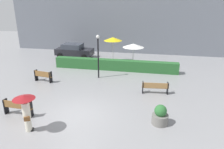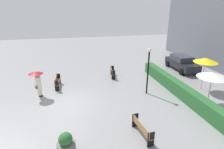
{
  "view_description": "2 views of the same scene",
  "coord_description": "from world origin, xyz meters",
  "px_view_note": "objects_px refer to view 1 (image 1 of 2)",
  "views": [
    {
      "loc": [
        4.09,
        -10.08,
        6.21
      ],
      "look_at": [
        1.4,
        3.36,
        1.35
      ],
      "focal_mm": 33.59,
      "sensor_mm": 36.0,
      "label": 1
    },
    {
      "loc": [
        11.77,
        0.37,
        6.45
      ],
      "look_at": [
        -1.24,
        3.51,
        1.47
      ],
      "focal_mm": 29.22,
      "sensor_mm": 36.0,
      "label": 2
    }
  ],
  "objects_px": {
    "planter_pot": "(160,116)",
    "parked_car": "(74,50)",
    "lamp_post": "(98,52)",
    "bench_far_right": "(155,87)",
    "pedestrian_with_umbrella": "(26,108)",
    "patio_umbrella_yellow": "(113,39)",
    "bench_far_left": "(43,75)",
    "patio_umbrella_white": "(133,46)",
    "bench_near_left": "(17,107)"
  },
  "relations": [
    {
      "from": "planter_pot",
      "to": "patio_umbrella_white",
      "type": "xyz_separation_m",
      "value": [
        -2.47,
        9.78,
        1.67
      ]
    },
    {
      "from": "pedestrian_with_umbrella",
      "to": "patio_umbrella_yellow",
      "type": "bearing_deg",
      "value": 82.24
    },
    {
      "from": "pedestrian_with_umbrella",
      "to": "patio_umbrella_yellow",
      "type": "relative_size",
      "value": 0.74
    },
    {
      "from": "bench_far_left",
      "to": "parked_car",
      "type": "relative_size",
      "value": 0.37
    },
    {
      "from": "planter_pot",
      "to": "parked_car",
      "type": "distance_m",
      "value": 15.46
    },
    {
      "from": "pedestrian_with_umbrella",
      "to": "parked_car",
      "type": "xyz_separation_m",
      "value": [
        -3.01,
        14.2,
        -0.51
      ]
    },
    {
      "from": "pedestrian_with_umbrella",
      "to": "parked_car",
      "type": "bearing_deg",
      "value": 101.96
    },
    {
      "from": "patio_umbrella_white",
      "to": "lamp_post",
      "type": "bearing_deg",
      "value": -125.35
    },
    {
      "from": "bench_far_left",
      "to": "bench_far_right",
      "type": "xyz_separation_m",
      "value": [
        8.86,
        -0.57,
        -0.03
      ]
    },
    {
      "from": "parked_car",
      "to": "patio_umbrella_yellow",
      "type": "bearing_deg",
      "value": -14.59
    },
    {
      "from": "bench_far_left",
      "to": "lamp_post",
      "type": "height_order",
      "value": "lamp_post"
    },
    {
      "from": "bench_far_left",
      "to": "planter_pot",
      "type": "distance_m",
      "value": 10.16
    },
    {
      "from": "pedestrian_with_umbrella",
      "to": "bench_far_left",
      "type": "bearing_deg",
      "value": 112.68
    },
    {
      "from": "pedestrian_with_umbrella",
      "to": "patio_umbrella_yellow",
      "type": "xyz_separation_m",
      "value": [
        1.77,
        12.96,
        1.16
      ]
    },
    {
      "from": "bench_far_left",
      "to": "bench_far_right",
      "type": "relative_size",
      "value": 0.84
    },
    {
      "from": "planter_pot",
      "to": "patio_umbrella_yellow",
      "type": "bearing_deg",
      "value": 113.12
    },
    {
      "from": "parked_car",
      "to": "pedestrian_with_umbrella",
      "type": "bearing_deg",
      "value": -78.04
    },
    {
      "from": "patio_umbrella_yellow",
      "to": "patio_umbrella_white",
      "type": "bearing_deg",
      "value": -28.39
    },
    {
      "from": "patio_umbrella_yellow",
      "to": "parked_car",
      "type": "height_order",
      "value": "patio_umbrella_yellow"
    },
    {
      "from": "bench_near_left",
      "to": "patio_umbrella_white",
      "type": "height_order",
      "value": "patio_umbrella_white"
    },
    {
      "from": "bench_far_right",
      "to": "planter_pot",
      "type": "relative_size",
      "value": 1.69
    },
    {
      "from": "bench_far_left",
      "to": "patio_umbrella_yellow",
      "type": "height_order",
      "value": "patio_umbrella_yellow"
    },
    {
      "from": "bench_far_left",
      "to": "parked_car",
      "type": "height_order",
      "value": "parked_car"
    },
    {
      "from": "bench_far_right",
      "to": "parked_car",
      "type": "xyz_separation_m",
      "value": [
        -9.18,
        8.35,
        0.32
      ]
    },
    {
      "from": "lamp_post",
      "to": "patio_umbrella_yellow",
      "type": "relative_size",
      "value": 1.35
    },
    {
      "from": "lamp_post",
      "to": "patio_umbrella_yellow",
      "type": "xyz_separation_m",
      "value": [
        0.31,
        4.76,
        0.25
      ]
    },
    {
      "from": "bench_far_right",
      "to": "pedestrian_with_umbrella",
      "type": "bearing_deg",
      "value": -136.53
    },
    {
      "from": "patio_umbrella_white",
      "to": "patio_umbrella_yellow",
      "type": "bearing_deg",
      "value": 151.61
    },
    {
      "from": "planter_pot",
      "to": "patio_umbrella_yellow",
      "type": "distance_m",
      "value": 12.1
    },
    {
      "from": "bench_far_left",
      "to": "pedestrian_with_umbrella",
      "type": "distance_m",
      "value": 7.01
    },
    {
      "from": "bench_far_right",
      "to": "patio_umbrella_yellow",
      "type": "height_order",
      "value": "patio_umbrella_yellow"
    },
    {
      "from": "bench_far_left",
      "to": "planter_pot",
      "type": "relative_size",
      "value": 1.41
    },
    {
      "from": "lamp_post",
      "to": "parked_car",
      "type": "bearing_deg",
      "value": 126.68
    },
    {
      "from": "lamp_post",
      "to": "patio_umbrella_yellow",
      "type": "bearing_deg",
      "value": 86.3
    },
    {
      "from": "patio_umbrella_white",
      "to": "parked_car",
      "type": "distance_m",
      "value": 7.52
    },
    {
      "from": "patio_umbrella_white",
      "to": "bench_far_right",
      "type": "bearing_deg",
      "value": -69.68
    },
    {
      "from": "patio_umbrella_yellow",
      "to": "patio_umbrella_white",
      "type": "xyz_separation_m",
      "value": [
        2.22,
        -1.2,
        -0.34
      ]
    },
    {
      "from": "pedestrian_with_umbrella",
      "to": "lamp_post",
      "type": "xyz_separation_m",
      "value": [
        1.46,
        8.2,
        0.91
      ]
    },
    {
      "from": "pedestrian_with_umbrella",
      "to": "patio_umbrella_white",
      "type": "xyz_separation_m",
      "value": [
        3.98,
        11.76,
        0.82
      ]
    },
    {
      "from": "bench_near_left",
      "to": "planter_pot",
      "type": "distance_m",
      "value": 7.93
    },
    {
      "from": "planter_pot",
      "to": "lamp_post",
      "type": "distance_m",
      "value": 8.17
    },
    {
      "from": "pedestrian_with_umbrella",
      "to": "lamp_post",
      "type": "bearing_deg",
      "value": 79.91
    },
    {
      "from": "bench_near_left",
      "to": "lamp_post",
      "type": "distance_m",
      "value": 7.69
    },
    {
      "from": "bench_near_left",
      "to": "patio_umbrella_yellow",
      "type": "xyz_separation_m",
      "value": [
        3.21,
        11.67,
        1.94
      ]
    },
    {
      "from": "planter_pot",
      "to": "pedestrian_with_umbrella",
      "type": "bearing_deg",
      "value": -162.91
    },
    {
      "from": "bench_far_left",
      "to": "pedestrian_with_umbrella",
      "type": "xyz_separation_m",
      "value": [
        2.68,
        -6.42,
        0.8
      ]
    },
    {
      "from": "bench_near_left",
      "to": "pedestrian_with_umbrella",
      "type": "bearing_deg",
      "value": -41.7
    },
    {
      "from": "planter_pot",
      "to": "patio_umbrella_yellow",
      "type": "height_order",
      "value": "patio_umbrella_yellow"
    },
    {
      "from": "bench_far_right",
      "to": "patio_umbrella_white",
      "type": "relative_size",
      "value": 0.8
    },
    {
      "from": "pedestrian_with_umbrella",
      "to": "patio_umbrella_white",
      "type": "distance_m",
      "value": 12.44
    }
  ]
}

